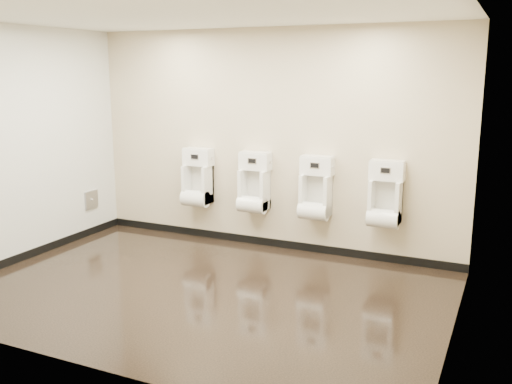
% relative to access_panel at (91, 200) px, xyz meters
% --- Properties ---
extents(ground, '(5.00, 3.50, 0.00)m').
position_rel_access_panel_xyz_m(ground, '(2.48, -1.20, -0.50)').
color(ground, black).
rests_on(ground, ground).
extents(ceiling, '(5.00, 3.50, 0.00)m').
position_rel_access_panel_xyz_m(ceiling, '(2.48, -1.20, 2.30)').
color(ceiling, white).
extents(back_wall, '(5.00, 0.02, 2.80)m').
position_rel_access_panel_xyz_m(back_wall, '(2.48, 0.55, 0.90)').
color(back_wall, beige).
rests_on(back_wall, ground).
extents(front_wall, '(5.00, 0.02, 2.80)m').
position_rel_access_panel_xyz_m(front_wall, '(2.48, -2.95, 0.90)').
color(front_wall, beige).
rests_on(front_wall, ground).
extents(left_wall, '(0.02, 3.50, 2.80)m').
position_rel_access_panel_xyz_m(left_wall, '(-0.02, -1.20, 0.90)').
color(left_wall, beige).
rests_on(left_wall, ground).
extents(right_wall, '(0.02, 3.50, 2.80)m').
position_rel_access_panel_xyz_m(right_wall, '(4.98, -1.20, 0.90)').
color(right_wall, beige).
rests_on(right_wall, ground).
extents(tile_overlay_left, '(0.01, 3.50, 2.80)m').
position_rel_access_panel_xyz_m(tile_overlay_left, '(-0.01, -1.20, 0.90)').
color(tile_overlay_left, silver).
rests_on(tile_overlay_left, ground).
extents(skirting_back, '(5.00, 0.02, 0.10)m').
position_rel_access_panel_xyz_m(skirting_back, '(2.48, 0.54, -0.45)').
color(skirting_back, black).
rests_on(skirting_back, ground).
extents(skirting_left, '(0.02, 3.50, 0.10)m').
position_rel_access_panel_xyz_m(skirting_left, '(-0.01, -1.20, -0.45)').
color(skirting_left, black).
rests_on(skirting_left, ground).
extents(access_panel, '(0.04, 0.25, 0.25)m').
position_rel_access_panel_xyz_m(access_panel, '(0.00, 0.00, 0.00)').
color(access_panel, '#9E9EA3').
rests_on(access_panel, left_wall).
extents(urinal_0, '(0.41, 0.31, 0.77)m').
position_rel_access_panel_xyz_m(urinal_0, '(1.48, 0.41, 0.30)').
color(urinal_0, white).
rests_on(urinal_0, back_wall).
extents(urinal_1, '(0.41, 0.31, 0.77)m').
position_rel_access_panel_xyz_m(urinal_1, '(2.33, 0.41, 0.30)').
color(urinal_1, white).
rests_on(urinal_1, back_wall).
extents(urinal_2, '(0.41, 0.31, 0.77)m').
position_rel_access_panel_xyz_m(urinal_2, '(3.16, 0.41, 0.30)').
color(urinal_2, white).
rests_on(urinal_2, back_wall).
extents(urinal_3, '(0.41, 0.31, 0.77)m').
position_rel_access_panel_xyz_m(urinal_3, '(4.01, 0.41, 0.30)').
color(urinal_3, white).
rests_on(urinal_3, back_wall).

